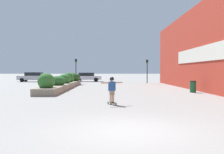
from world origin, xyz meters
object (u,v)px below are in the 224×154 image
(car_leftmost, at_px, (33,77))
(traffic_light_left, at_px, (76,67))
(car_center_right, at_px, (87,77))
(skateboard, at_px, (112,103))
(car_center_left, at_px, (193,76))
(skateboarder, at_px, (112,87))
(trash_bin, at_px, (193,87))
(traffic_light_right, at_px, (147,67))

(car_leftmost, relative_size, traffic_light_left, 1.36)
(car_center_right, bearing_deg, skateboard, 7.25)
(skateboard, height_order, car_center_right, car_center_right)
(skateboard, height_order, car_center_left, car_center_left)
(skateboarder, distance_m, car_center_right, 27.31)
(trash_bin, relative_size, car_center_left, 0.20)
(car_leftmost, xyz_separation_m, traffic_light_left, (7.27, -5.07, 1.48))
(car_leftmost, bearing_deg, car_center_right, -86.07)
(car_center_right, bearing_deg, skateboarder, 7.25)
(skateboarder, height_order, car_center_right, car_center_right)
(skateboard, distance_m, car_center_right, 27.32)
(car_center_left, relative_size, traffic_light_right, 1.41)
(trash_bin, relative_size, car_center_right, 0.21)
(traffic_light_left, bearing_deg, car_center_left, 19.34)
(traffic_light_left, height_order, traffic_light_right, traffic_light_left)
(trash_bin, relative_size, traffic_light_left, 0.27)
(skateboard, relative_size, traffic_light_left, 0.22)
(skateboard, bearing_deg, traffic_light_right, 48.22)
(car_center_right, xyz_separation_m, traffic_light_left, (-1.08, -5.64, 1.50))
(trash_bin, bearing_deg, traffic_light_left, 126.59)
(trash_bin, bearing_deg, skateboarder, -132.83)
(car_center_right, height_order, traffic_light_left, traffic_light_left)
(skateboard, bearing_deg, car_center_right, 68.82)
(trash_bin, relative_size, traffic_light_right, 0.28)
(skateboard, height_order, traffic_light_right, traffic_light_right)
(skateboarder, bearing_deg, car_center_left, 35.70)
(skateboard, xyz_separation_m, car_center_left, (13.47, 27.76, 0.74))
(skateboard, distance_m, traffic_light_right, 22.27)
(car_center_left, relative_size, traffic_light_left, 1.38)
(skateboard, bearing_deg, trash_bin, 18.75)
(skateboarder, bearing_deg, car_center_right, 68.82)
(skateboarder, bearing_deg, skateboard, 0.00)
(skateboarder, relative_size, car_center_left, 0.28)
(car_leftmost, xyz_separation_m, car_center_right, (8.34, 0.57, -0.02))
(skateboarder, height_order, car_leftmost, car_leftmost)
(trash_bin, distance_m, traffic_light_right, 14.89)
(trash_bin, distance_m, car_leftmost, 26.76)
(skateboarder, bearing_deg, trash_bin, 18.75)
(skateboarder, distance_m, trash_bin, 9.32)
(skateboarder, distance_m, car_center_left, 30.86)
(skateboard, height_order, traffic_light_left, traffic_light_left)
(skateboard, relative_size, traffic_light_right, 0.22)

